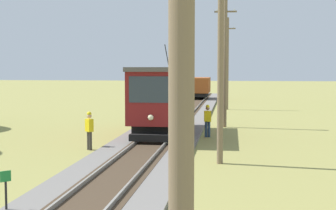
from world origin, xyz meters
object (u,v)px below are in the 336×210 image
at_px(freight_car, 199,87).
at_px(utility_pole_near_tram, 221,60).
at_px(trackside_signal_marker, 6,191).
at_px(utility_pole_far, 227,63).
at_px(track_worker, 89,129).
at_px(utility_pole_foreground, 182,40).
at_px(gravel_pile, 160,95).
at_px(second_worker, 208,119).
at_px(utility_pole_mid, 225,61).
at_px(red_tram, 163,97).

distance_m(freight_car, utility_pole_near_tram, 37.26).
xyz_separation_m(utility_pole_near_tram, trackside_signal_marker, (-5.25, -7.41, -3.44)).
bearing_deg(utility_pole_far, trackside_signal_marker, -99.21).
height_order(freight_car, trackside_signal_marker, freight_car).
relative_size(freight_car, track_worker, 2.91).
distance_m(utility_pole_foreground, trackside_signal_marker, 9.44).
relative_size(utility_pole_foreground, gravel_pile, 2.69).
bearing_deg(second_worker, utility_pole_mid, -17.13).
bearing_deg(red_tram, utility_pole_far, 79.15).
xyz_separation_m(trackside_signal_marker, second_worker, (4.39, 14.83, 0.32)).
bearing_deg(utility_pole_mid, utility_pole_foreground, -90.00).
xyz_separation_m(utility_pole_mid, utility_pole_far, (0.00, 13.13, -0.01)).
bearing_deg(utility_pole_foreground, utility_pole_mid, 90.00).
distance_m(freight_car, trackside_signal_marker, 44.49).
height_order(utility_pole_near_tram, utility_pole_far, utility_pole_far).
xyz_separation_m(freight_car, gravel_pile, (-4.79, 1.42, -1.09)).
xyz_separation_m(utility_pole_foreground, track_worker, (-6.05, 17.02, -3.07)).
distance_m(trackside_signal_marker, second_worker, 15.47).
height_order(trackside_signal_marker, gravel_pile, trackside_signal_marker).
distance_m(utility_pole_near_tram, track_worker, 7.27).
bearing_deg(gravel_pile, track_worker, -86.69).
bearing_deg(freight_car, utility_pole_foreground, -86.28).
bearing_deg(gravel_pile, utility_pole_far, -58.94).
bearing_deg(utility_pole_mid, trackside_signal_marker, -105.26).
height_order(utility_pole_foreground, utility_pole_far, utility_pole_far).
relative_size(red_tram, track_worker, 4.79).
bearing_deg(second_worker, gravel_pile, 7.10).
relative_size(freight_car, utility_pole_far, 0.63).
xyz_separation_m(freight_car, utility_pole_far, (3.34, -12.07, 2.67)).
distance_m(utility_pole_far, second_worker, 17.85).
relative_size(freight_car, trackside_signal_marker, 4.41).
height_order(red_tram, track_worker, red_tram).
bearing_deg(utility_pole_near_tram, second_worker, 96.60).
distance_m(utility_pole_foreground, utility_pole_far, 39.44).
relative_size(red_tram, trackside_signal_marker, 7.24).
distance_m(freight_car, track_worker, 34.60).
relative_size(gravel_pile, track_worker, 1.64).
bearing_deg(red_tram, track_worker, -118.54).
distance_m(utility_pole_foreground, second_worker, 22.14).
bearing_deg(track_worker, freight_car, -141.09).
height_order(utility_pole_near_tram, utility_pole_mid, utility_pole_mid).
relative_size(red_tram, utility_pole_mid, 1.03).
relative_size(trackside_signal_marker, track_worker, 0.66).
height_order(utility_pole_mid, utility_pole_far, utility_pole_mid).
height_order(utility_pole_near_tram, second_worker, utility_pole_near_tram).
height_order(utility_pole_foreground, utility_pole_near_tram, utility_pole_near_tram).
distance_m(freight_car, utility_pole_mid, 25.57).
distance_m(freight_car, gravel_pile, 5.11).
bearing_deg(utility_pole_near_tram, trackside_signal_marker, -125.29).
distance_m(utility_pole_mid, gravel_pile, 28.10).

